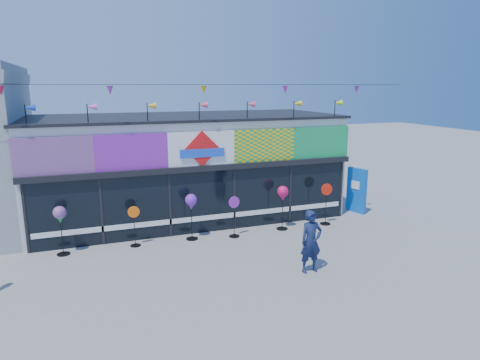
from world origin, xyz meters
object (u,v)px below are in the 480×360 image
spinner_2 (191,203)px  spinner_5 (326,203)px  blue_sign (356,190)px  spinner_1 (134,225)px  spinner_0 (60,216)px  spinner_4 (283,195)px  spinner_3 (234,216)px  adult_man (311,241)px

spinner_2 → spinner_5: size_ratio=1.01×
blue_sign → spinner_5: size_ratio=1.17×
spinner_1 → spinner_2: bearing=-0.7°
spinner_0 → spinner_4: 7.62m
spinner_3 → spinner_4: (1.95, 0.15, 0.55)m
spinner_1 → spinner_4: 5.41m
spinner_0 → spinner_1: size_ratio=1.16×
spinner_1 → spinner_5: size_ratio=0.85×
spinner_2 → adult_man: (2.57, -3.77, -0.39)m
spinner_0 → spinner_1: (2.25, -0.02, -0.55)m
spinner_1 → spinner_4: bearing=-1.5°
spinner_0 → spinner_2: 4.19m
spinner_2 → adult_man: 4.58m
blue_sign → spinner_0: 11.55m
spinner_1 → spinner_2: (1.94, -0.03, 0.58)m
spinner_5 → blue_sign: bearing=25.6°
spinner_1 → adult_man: bearing=-40.1°
blue_sign → spinner_2: (-7.33, -0.84, 0.35)m
spinner_0 → adult_man: 7.77m
spinner_3 → spinner_5: size_ratio=0.91×
spinner_2 → spinner_3: bearing=-10.1°
spinner_2 → spinner_4: bearing=-1.9°
spinner_0 → spinner_5: 9.46m
spinner_4 → adult_man: bearing=-103.2°
spinner_4 → adult_man: size_ratio=0.91×
blue_sign → spinner_5: blue_sign is taller
blue_sign → spinner_5: 2.30m
adult_man → spinner_4: bearing=75.7°
adult_man → spinner_5: bearing=52.2°
spinner_1 → spinner_5: 7.21m
spinner_2 → spinner_5: spinner_2 is taller
blue_sign → spinner_1: (-9.27, -0.81, -0.22)m
spinner_0 → spinner_1: 2.31m
adult_man → blue_sign: bearing=43.0°
blue_sign → spinner_3: blue_sign is taller
spinner_1 → adult_man: (4.51, -3.80, 0.19)m
spinner_0 → adult_man: bearing=-29.5°
spinner_4 → adult_man: (-0.86, -3.66, -0.42)m
spinner_0 → spinner_4: spinner_4 is taller
blue_sign → spinner_3: 5.96m
spinner_5 → spinner_1: bearing=178.6°
spinner_3 → spinner_5: (3.79, 0.11, 0.07)m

